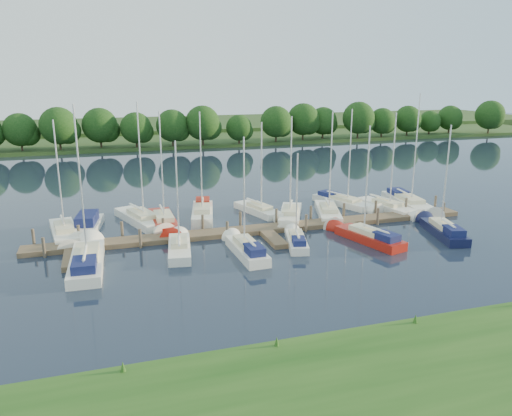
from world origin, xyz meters
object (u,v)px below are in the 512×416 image
object	(u,v)px
dock	(265,231)
sailboat_s_2	(246,250)
motorboat	(87,227)
sailboat_n_5	(260,211)
sailboat_n_0	(65,234)

from	to	relation	value
dock	sailboat_s_2	distance (m)	5.57
motorboat	sailboat_n_5	xyz separation A→B (m)	(16.48, 0.82, -0.11)
sailboat_n_0	sailboat_n_5	world-z (taller)	sailboat_n_0
sailboat_n_0	motorboat	xyz separation A→B (m)	(1.83, 1.25, 0.10)
sailboat_n_0	sailboat_s_2	xyz separation A→B (m)	(13.71, -8.75, 0.07)
sailboat_n_0	motorboat	world-z (taller)	sailboat_n_0
motorboat	sailboat_n_5	distance (m)	16.50
sailboat_n_5	sailboat_n_0	bearing A→B (deg)	-10.63
motorboat	sailboat_n_5	size ratio (longest dim) A/B	0.75
dock	sailboat_n_0	world-z (taller)	sailboat_n_0
dock	sailboat_n_0	size ratio (longest dim) A/B	3.82
dock	sailboat_s_2	bearing A→B (deg)	-123.83
sailboat_n_0	sailboat_s_2	bearing A→B (deg)	139.32
motorboat	sailboat_s_2	size ratio (longest dim) A/B	0.75
sailboat_n_0	sailboat_n_5	bearing A→B (deg)	178.31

